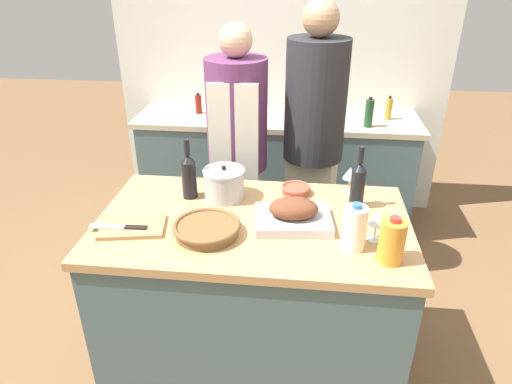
{
  "coord_description": "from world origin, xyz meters",
  "views": [
    {
      "loc": [
        0.21,
        -1.76,
        1.97
      ],
      "look_at": [
        0.0,
        0.12,
        0.99
      ],
      "focal_mm": 32.0,
      "sensor_mm": 36.0,
      "label": 1
    }
  ],
  "objects_px": {
    "roasting_pan": "(293,215)",
    "mixing_bowl": "(296,189)",
    "wicker_basket": "(207,228)",
    "wine_bottle_green": "(189,175)",
    "juice_jug": "(392,241)",
    "wine_glass_right": "(377,219)",
    "milk_jug": "(355,228)",
    "wine_bottle_dark": "(358,184)",
    "person_cook_aproned": "(237,149)",
    "wine_glass_left": "(350,174)",
    "knife_chef": "(120,227)",
    "cutting_board": "(133,227)",
    "condiment_bottle_short": "(198,104)",
    "condiment_bottle_extra": "(389,109)",
    "stand_mixer": "(304,102)",
    "person_cook_guest": "(313,137)",
    "stock_pot": "(224,184)",
    "condiment_bottle_tall": "(369,113)"
  },
  "relations": [
    {
      "from": "wine_glass_right",
      "to": "cutting_board",
      "type": "bearing_deg",
      "value": -178.75
    },
    {
      "from": "juice_jug",
      "to": "person_cook_guest",
      "type": "xyz_separation_m",
      "value": [
        -0.3,
        1.14,
        -0.01
      ]
    },
    {
      "from": "stand_mixer",
      "to": "person_cook_guest",
      "type": "bearing_deg",
      "value": -83.99
    },
    {
      "from": "mixing_bowl",
      "to": "condiment_bottle_short",
      "type": "relative_size",
      "value": 0.93
    },
    {
      "from": "juice_jug",
      "to": "wine_glass_right",
      "type": "bearing_deg",
      "value": 106.35
    },
    {
      "from": "milk_jug",
      "to": "wine_glass_left",
      "type": "xyz_separation_m",
      "value": [
        0.02,
        0.5,
        0.01
      ]
    },
    {
      "from": "milk_jug",
      "to": "juice_jug",
      "type": "bearing_deg",
      "value": -28.65
    },
    {
      "from": "wine_glass_left",
      "to": "wicker_basket",
      "type": "bearing_deg",
      "value": -143.5
    },
    {
      "from": "wine_glass_right",
      "to": "person_cook_aproned",
      "type": "xyz_separation_m",
      "value": [
        -0.72,
        0.94,
        -0.1
      ]
    },
    {
      "from": "stock_pot",
      "to": "wine_bottle_green",
      "type": "distance_m",
      "value": 0.18
    },
    {
      "from": "milk_jug",
      "to": "mixing_bowl",
      "type": "bearing_deg",
      "value": 118.46
    },
    {
      "from": "cutting_board",
      "to": "juice_jug",
      "type": "bearing_deg",
      "value": -6.2
    },
    {
      "from": "roasting_pan",
      "to": "condiment_bottle_short",
      "type": "height_order",
      "value": "condiment_bottle_short"
    },
    {
      "from": "wine_bottle_green",
      "to": "milk_jug",
      "type": "bearing_deg",
      "value": -25.43
    },
    {
      "from": "juice_jug",
      "to": "milk_jug",
      "type": "bearing_deg",
      "value": 151.35
    },
    {
      "from": "cutting_board",
      "to": "mixing_bowl",
      "type": "height_order",
      "value": "mixing_bowl"
    },
    {
      "from": "wine_bottle_green",
      "to": "knife_chef",
      "type": "relative_size",
      "value": 1.2
    },
    {
      "from": "condiment_bottle_tall",
      "to": "condiment_bottle_extra",
      "type": "xyz_separation_m",
      "value": [
        0.16,
        0.19,
        -0.02
      ]
    },
    {
      "from": "wine_bottle_green",
      "to": "mixing_bowl",
      "type": "bearing_deg",
      "value": 10.07
    },
    {
      "from": "milk_jug",
      "to": "person_cook_aproned",
      "type": "bearing_deg",
      "value": 121.9
    },
    {
      "from": "milk_jug",
      "to": "condiment_bottle_extra",
      "type": "distance_m",
      "value": 1.82
    },
    {
      "from": "roasting_pan",
      "to": "condiment_bottle_extra",
      "type": "bearing_deg",
      "value": 68.37
    },
    {
      "from": "wine_bottle_dark",
      "to": "person_cook_guest",
      "type": "height_order",
      "value": "person_cook_guest"
    },
    {
      "from": "roasting_pan",
      "to": "mixing_bowl",
      "type": "relative_size",
      "value": 2.44
    },
    {
      "from": "person_cook_aproned",
      "to": "milk_jug",
      "type": "bearing_deg",
      "value": -59.38
    },
    {
      "from": "wine_glass_left",
      "to": "juice_jug",
      "type": "bearing_deg",
      "value": -78.3
    },
    {
      "from": "milk_jug",
      "to": "knife_chef",
      "type": "xyz_separation_m",
      "value": [
        -0.99,
        0.02,
        -0.07
      ]
    },
    {
      "from": "wine_bottle_dark",
      "to": "condiment_bottle_extra",
      "type": "bearing_deg",
      "value": 76.1
    },
    {
      "from": "wine_glass_left",
      "to": "stand_mixer",
      "type": "xyz_separation_m",
      "value": [
        -0.25,
        1.26,
        -0.0
      ]
    },
    {
      "from": "roasting_pan",
      "to": "wine_glass_left",
      "type": "relative_size",
      "value": 2.59
    },
    {
      "from": "condiment_bottle_extra",
      "to": "wine_bottle_dark",
      "type": "bearing_deg",
      "value": -103.9
    },
    {
      "from": "cutting_board",
      "to": "condiment_bottle_extra",
      "type": "bearing_deg",
      "value": 52.3
    },
    {
      "from": "cutting_board",
      "to": "knife_chef",
      "type": "xyz_separation_m",
      "value": [
        -0.04,
        -0.03,
        0.01
      ]
    },
    {
      "from": "juice_jug",
      "to": "milk_jug",
      "type": "distance_m",
      "value": 0.16
    },
    {
      "from": "wicker_basket",
      "to": "wine_bottle_green",
      "type": "distance_m",
      "value": 0.38
    },
    {
      "from": "stand_mixer",
      "to": "roasting_pan",
      "type": "bearing_deg",
      "value": -90.55
    },
    {
      "from": "cutting_board",
      "to": "stock_pot",
      "type": "height_order",
      "value": "stock_pot"
    },
    {
      "from": "milk_jug",
      "to": "wine_bottle_dark",
      "type": "relative_size",
      "value": 0.67
    },
    {
      "from": "roasting_pan",
      "to": "condiment_bottle_short",
      "type": "relative_size",
      "value": 2.26
    },
    {
      "from": "condiment_bottle_extra",
      "to": "person_cook_aproned",
      "type": "distance_m",
      "value": 1.28
    },
    {
      "from": "wicker_basket",
      "to": "condiment_bottle_tall",
      "type": "height_order",
      "value": "condiment_bottle_tall"
    },
    {
      "from": "wicker_basket",
      "to": "knife_chef",
      "type": "bearing_deg",
      "value": -177.63
    },
    {
      "from": "juice_jug",
      "to": "condiment_bottle_extra",
      "type": "height_order",
      "value": "juice_jug"
    },
    {
      "from": "wine_bottle_green",
      "to": "stand_mixer",
      "type": "height_order",
      "value": "wine_bottle_green"
    },
    {
      "from": "wine_glass_right",
      "to": "person_cook_guest",
      "type": "distance_m",
      "value": 1.03
    },
    {
      "from": "wine_bottle_green",
      "to": "stand_mixer",
      "type": "distance_m",
      "value": 1.49
    },
    {
      "from": "cutting_board",
      "to": "wine_glass_left",
      "type": "bearing_deg",
      "value": 25.26
    },
    {
      "from": "stand_mixer",
      "to": "condiment_bottle_short",
      "type": "distance_m",
      "value": 0.81
    },
    {
      "from": "knife_chef",
      "to": "wicker_basket",
      "type": "bearing_deg",
      "value": 2.37
    },
    {
      "from": "juice_jug",
      "to": "stand_mixer",
      "type": "xyz_separation_m",
      "value": [
        -0.37,
        1.83,
        0.01
      ]
    }
  ]
}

